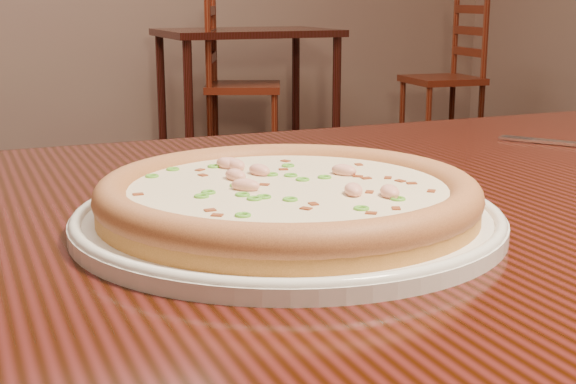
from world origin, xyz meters
name	(u,v)px	position (x,y,z in m)	size (l,w,h in m)	color
hero_table	(382,299)	(0.07, -0.12, 0.65)	(1.20, 0.80, 0.75)	black
plate	(288,217)	(-0.05, -0.17, 0.76)	(0.35, 0.35, 0.02)	white
pizza	(288,195)	(-0.05, -0.17, 0.78)	(0.31, 0.31, 0.03)	#D38741
fork	(573,144)	(0.43, 0.03, 0.75)	(0.11, 0.16, 0.00)	silver
bg_table_right	(247,46)	(1.36, 3.78, 0.65)	(1.00, 0.70, 0.75)	black
chair_c	(234,86)	(1.22, 3.62, 0.44)	(0.55, 0.55, 0.95)	#521207
chair_d	(450,78)	(2.62, 3.50, 0.44)	(0.46, 0.46, 0.95)	#521207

